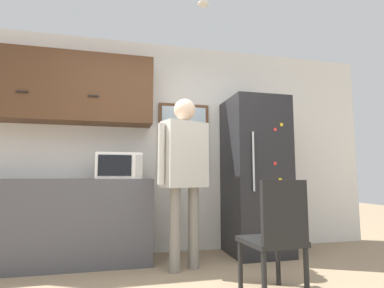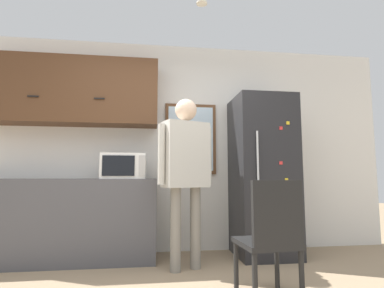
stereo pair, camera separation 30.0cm
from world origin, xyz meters
TOP-DOWN VIEW (x-y plane):
  - back_wall at (0.00, 2.05)m, footprint 6.00×0.06m
  - counter at (-1.16, 1.72)m, footprint 2.08×0.61m
  - upper_cabinets at (-1.16, 1.84)m, footprint 2.08×0.38m
  - microwave at (-0.49, 1.63)m, footprint 0.49×0.41m
  - person at (0.17, 1.25)m, footprint 0.59×0.38m
  - refrigerator at (1.17, 1.67)m, footprint 0.69×0.72m
  - chair at (0.73, 0.38)m, footprint 0.47×0.47m
  - window at (0.32, 2.01)m, footprint 0.67×0.05m
  - ceiling_light at (0.30, 0.94)m, footprint 0.11×0.11m

SIDE VIEW (x-z plane):
  - counter at x=-1.16m, z-range 0.00..0.92m
  - chair at x=0.73m, z-range 0.04..0.95m
  - refrigerator at x=1.17m, z-range 0.00..1.92m
  - microwave at x=-0.49m, z-range 0.92..1.20m
  - person at x=0.17m, z-range 0.21..1.97m
  - back_wall at x=0.00m, z-range 0.00..2.70m
  - window at x=0.32m, z-range 0.97..1.90m
  - upper_cabinets at x=-1.16m, z-range 1.56..2.37m
  - ceiling_light at x=0.30m, z-range 2.67..2.69m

